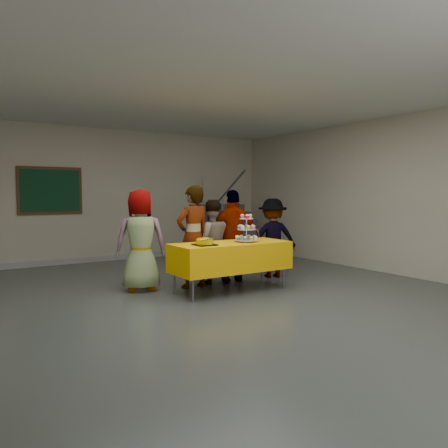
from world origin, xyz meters
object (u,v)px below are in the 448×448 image
object	(u,v)px
bake_table	(231,256)
cupcake_stand	(246,231)
schoolchild_a	(141,240)
noticeboard	(50,191)
schoolchild_d	(234,236)
staircase	(229,236)
schoolchild_b	(193,237)
schoolchild_c	(211,242)
bear_cake	(205,241)
schoolchild_e	(273,238)

from	to	relation	value
bake_table	cupcake_stand	distance (m)	0.46
schoolchild_a	noticeboard	bearing A→B (deg)	-60.86
bake_table	schoolchild_d	world-z (taller)	schoolchild_d
schoolchild_a	staircase	xyz separation A→B (m)	(3.29, 2.45, -0.32)
schoolchild_d	staircase	size ratio (longest dim) A/B	0.67
bake_table	cupcake_stand	bearing A→B (deg)	-11.61
bake_table	schoolchild_b	bearing A→B (deg)	123.89
cupcake_stand	staircase	xyz separation A→B (m)	(1.85, 3.30, -0.45)
cupcake_stand	schoolchild_c	bearing A→B (deg)	105.85
schoolchild_b	schoolchild_d	xyz separation A→B (m)	(0.82, 0.03, -0.03)
cupcake_stand	schoolchild_d	bearing A→B (deg)	73.55
bear_cake	schoolchild_e	world-z (taller)	schoolchild_e
schoolchild_d	schoolchild_a	bearing A→B (deg)	11.98
cupcake_stand	staircase	world-z (taller)	staircase
schoolchild_a	schoolchild_b	size ratio (longest dim) A/B	0.97
schoolchild_a	schoolchild_b	distance (m)	0.84
schoolchild_a	schoolchild_b	world-z (taller)	schoolchild_b
schoolchild_d	noticeboard	xyz separation A→B (m)	(-2.32, 3.50, 0.80)
noticeboard	bear_cake	bearing A→B (deg)	-72.25
bake_table	noticeboard	size ratio (longest dim) A/B	1.45
schoolchild_a	schoolchild_b	bearing A→B (deg)	-179.63
schoolchild_c	staircase	xyz separation A→B (m)	(2.06, 2.56, -0.23)
bake_table	noticeboard	xyz separation A→B (m)	(-1.87, 4.08, 1.04)
cupcake_stand	schoolchild_c	size ratio (longest dim) A/B	0.31
cupcake_stand	schoolchild_b	world-z (taller)	schoolchild_b
schoolchild_e	noticeboard	size ratio (longest dim) A/B	1.11
cupcake_stand	schoolchild_e	world-z (taller)	schoolchild_e
bear_cake	schoolchild_a	distance (m)	1.10
schoolchild_b	schoolchild_d	bearing A→B (deg)	177.02
schoolchild_c	schoolchild_e	distance (m)	1.25
cupcake_stand	schoolchild_d	xyz separation A→B (m)	(0.19, 0.63, -0.13)
bear_cake	staircase	distance (m)	4.27
schoolchild_e	staircase	bearing A→B (deg)	-85.15
bake_table	schoolchild_c	bearing A→B (deg)	85.75
cupcake_stand	schoolchild_e	xyz separation A→B (m)	(1.03, 0.61, -0.21)
schoolchild_d	schoolchild_c	bearing A→B (deg)	4.79
schoolchild_a	schoolchild_e	bearing A→B (deg)	-168.32
bake_table	staircase	distance (m)	3.87
noticeboard	cupcake_stand	bearing A→B (deg)	-62.77
staircase	schoolchild_c	bearing A→B (deg)	-128.82
bear_cake	noticeboard	size ratio (longest dim) A/B	0.28
bear_cake	noticeboard	xyz separation A→B (m)	(-1.34, 4.18, 0.77)
bake_table	schoolchild_b	world-z (taller)	schoolchild_b
schoolchild_c	schoolchild_d	world-z (taller)	schoolchild_d
bake_table	bear_cake	size ratio (longest dim) A/B	5.25
bake_table	bear_cake	world-z (taller)	bear_cake
noticeboard	schoolchild_e	bearing A→B (deg)	-48.17
schoolchild_e	noticeboard	bearing A→B (deg)	-26.32
schoolchild_b	schoolchild_e	world-z (taller)	schoolchild_b
schoolchild_a	schoolchild_b	xyz separation A→B (m)	(0.81, -0.25, 0.03)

